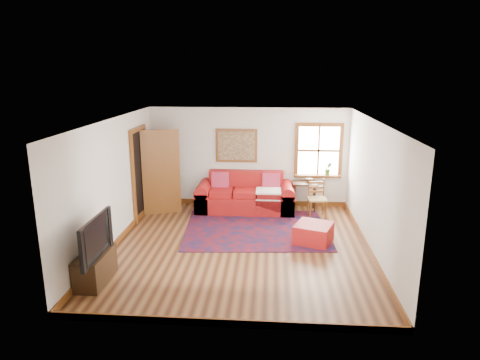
# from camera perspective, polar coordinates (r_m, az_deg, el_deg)

# --- Properties ---
(ground) EXTENTS (5.50, 5.50, 0.00)m
(ground) POSITION_cam_1_polar(r_m,az_deg,el_deg) (8.59, 0.04, -8.87)
(ground) COLOR #402111
(ground) RESTS_ON ground
(room_envelope) EXTENTS (5.04, 5.54, 2.52)m
(room_envelope) POSITION_cam_1_polar(r_m,az_deg,el_deg) (8.09, 0.05, 1.97)
(room_envelope) COLOR silver
(room_envelope) RESTS_ON ground
(window) EXTENTS (1.18, 0.20, 1.38)m
(window) POSITION_cam_1_polar(r_m,az_deg,el_deg) (10.83, 10.57, 3.14)
(window) COLOR white
(window) RESTS_ON ground
(doorway) EXTENTS (0.89, 1.08, 2.14)m
(doorway) POSITION_cam_1_polar(r_m,az_deg,el_deg) (10.30, -11.54, 1.12)
(doorway) COLOR black
(doorway) RESTS_ON ground
(framed_artwork) EXTENTS (1.05, 0.07, 0.85)m
(framed_artwork) POSITION_cam_1_polar(r_m,az_deg,el_deg) (10.77, -0.48, 4.60)
(framed_artwork) COLOR brown
(framed_artwork) RESTS_ON ground
(persian_rug) EXTENTS (3.23, 2.67, 0.02)m
(persian_rug) POSITION_cam_1_polar(r_m,az_deg,el_deg) (9.45, 2.12, -6.55)
(persian_rug) COLOR #5F0D14
(persian_rug) RESTS_ON ground
(red_leather_sofa) EXTENTS (2.40, 0.99, 0.94)m
(red_leather_sofa) POSITION_cam_1_polar(r_m,az_deg,el_deg) (10.62, 0.74, -2.41)
(red_leather_sofa) COLOR #A11415
(red_leather_sofa) RESTS_ON ground
(red_ottoman) EXTENTS (0.88, 0.88, 0.39)m
(red_ottoman) POSITION_cam_1_polar(r_m,az_deg,el_deg) (8.83, 9.77, -7.02)
(red_ottoman) COLOR #A11415
(red_ottoman) RESTS_ON ground
(side_table) EXTENTS (0.60, 0.45, 0.72)m
(side_table) POSITION_cam_1_polar(r_m,az_deg,el_deg) (10.65, 8.59, -0.96)
(side_table) COLOR #321F10
(side_table) RESTS_ON ground
(ladder_back_chair) EXTENTS (0.45, 0.44, 0.90)m
(ladder_back_chair) POSITION_cam_1_polar(r_m,az_deg,el_deg) (10.27, 10.20, -2.24)
(ladder_back_chair) COLOR tan
(ladder_back_chair) RESTS_ON ground
(media_cabinet) EXTENTS (0.41, 0.92, 0.51)m
(media_cabinet) POSITION_cam_1_polar(r_m,az_deg,el_deg) (7.56, -18.76, -11.00)
(media_cabinet) COLOR #321F10
(media_cabinet) RESTS_ON ground
(television) EXTENTS (0.15, 1.17, 0.68)m
(television) POSITION_cam_1_polar(r_m,az_deg,el_deg) (7.19, -19.46, -7.25)
(television) COLOR black
(television) RESTS_ON media_cabinet
(candle_hurricane) EXTENTS (0.12, 0.12, 0.18)m
(candle_hurricane) POSITION_cam_1_polar(r_m,az_deg,el_deg) (7.76, -17.45, -7.50)
(candle_hurricane) COLOR silver
(candle_hurricane) RESTS_ON media_cabinet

